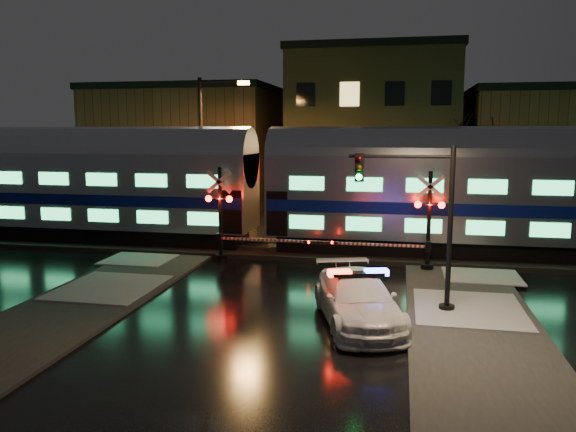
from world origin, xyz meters
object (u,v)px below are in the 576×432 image
(crossing_signal_right, at_px, (420,230))
(crossing_signal_left, at_px, (227,224))
(traffic_light, at_px, (423,225))
(streetlight, at_px, (206,145))
(police_car, at_px, (358,299))

(crossing_signal_right, relative_size, crossing_signal_left, 0.99)
(traffic_light, xyz_separation_m, streetlight, (-11.71, 12.23, 2.21))
(police_car, height_order, traffic_light, traffic_light)
(traffic_light, bearing_deg, police_car, -146.98)
(crossing_signal_left, relative_size, traffic_light, 1.11)
(crossing_signal_right, height_order, traffic_light, traffic_light)
(crossing_signal_right, xyz_separation_m, traffic_light, (-0.12, -5.54, 1.15))
(crossing_signal_right, bearing_deg, crossing_signal_left, 179.99)
(police_car, xyz_separation_m, crossing_signal_left, (-6.45, 7.09, 1.02))
(crossing_signal_right, xyz_separation_m, crossing_signal_left, (-8.52, 0.00, 0.02))
(streetlight, bearing_deg, police_car, -54.69)
(police_car, distance_m, crossing_signal_left, 9.64)
(police_car, distance_m, streetlight, 17.44)
(crossing_signal_left, height_order, traffic_light, traffic_light)
(police_car, bearing_deg, streetlight, 108.21)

